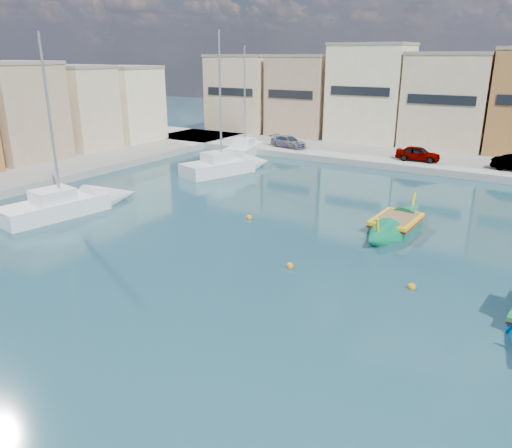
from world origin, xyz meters
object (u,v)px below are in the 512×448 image
Objects in this scene: yacht_midnorth at (235,165)px; yacht_mid at (83,203)px; luzzu_green at (396,225)px; yacht_north at (249,148)px.

yacht_midnorth reaches higher than yacht_mid.
luzzu_green is 25.89m from yacht_north.
yacht_midnorth is at bearing 154.37° from luzzu_green.
yacht_midnorth reaches higher than yacht_north.
yacht_mid is at bearing -85.94° from yacht_north.
yacht_mid is (-18.62, -6.72, 0.18)m from luzzu_green.
yacht_midnorth is 1.06× the size of yacht_mid.
luzzu_green is 19.79m from yacht_mid.
luzzu_green is 18.29m from yacht_midnorth.
yacht_midnorth is 14.78m from yacht_mid.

